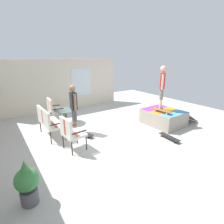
{
  "coord_description": "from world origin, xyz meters",
  "views": [
    {
      "loc": [
        -4.96,
        3.57,
        2.67
      ],
      "look_at": [
        0.17,
        0.05,
        0.7
      ],
      "focal_mm": 28.59,
      "sensor_mm": 36.0,
      "label": 1
    }
  ],
  "objects_px": {
    "skateboard_spare": "(169,137)",
    "patio_bench": "(48,120)",
    "skate_ramp": "(164,117)",
    "skateboard_on_ramp": "(162,110)",
    "potted_plant": "(27,182)",
    "patio_table": "(66,114)",
    "person_watching": "(74,105)",
    "patio_chair_near_house": "(53,108)",
    "skateboard_by_bench": "(84,133)",
    "person_skater": "(162,85)",
    "patio_chair_by_wall": "(70,131)"
  },
  "relations": [
    {
      "from": "potted_plant",
      "to": "skateboard_on_ramp",
      "type": "bearing_deg",
      "value": -76.91
    },
    {
      "from": "patio_chair_by_wall",
      "to": "skate_ramp",
      "type": "bearing_deg",
      "value": -91.86
    },
    {
      "from": "patio_bench",
      "to": "skateboard_spare",
      "type": "bearing_deg",
      "value": -127.28
    },
    {
      "from": "patio_bench",
      "to": "skateboard_by_bench",
      "type": "bearing_deg",
      "value": -120.54
    },
    {
      "from": "patio_chair_by_wall",
      "to": "person_skater",
      "type": "bearing_deg",
      "value": -90.16
    },
    {
      "from": "patio_bench",
      "to": "patio_chair_by_wall",
      "type": "bearing_deg",
      "value": -168.02
    },
    {
      "from": "patio_chair_near_house",
      "to": "patio_chair_by_wall",
      "type": "height_order",
      "value": "same"
    },
    {
      "from": "skateboard_by_bench",
      "to": "skateboard_on_ramp",
      "type": "xyz_separation_m",
      "value": [
        -0.98,
        -2.82,
        0.6
      ]
    },
    {
      "from": "patio_bench",
      "to": "patio_chair_near_house",
      "type": "relative_size",
      "value": 1.24
    },
    {
      "from": "patio_chair_by_wall",
      "to": "skateboard_on_ramp",
      "type": "distance_m",
      "value": 3.56
    },
    {
      "from": "person_skater",
      "to": "patio_chair_by_wall",
      "type": "bearing_deg",
      "value": 89.84
    },
    {
      "from": "patio_chair_by_wall",
      "to": "skateboard_by_bench",
      "type": "bearing_deg",
      "value": -46.47
    },
    {
      "from": "patio_chair_near_house",
      "to": "potted_plant",
      "type": "distance_m",
      "value": 4.38
    },
    {
      "from": "potted_plant",
      "to": "skate_ramp",
      "type": "bearing_deg",
      "value": -76.19
    },
    {
      "from": "skateboard_spare",
      "to": "potted_plant",
      "type": "relative_size",
      "value": 0.88
    },
    {
      "from": "patio_chair_by_wall",
      "to": "skateboard_by_bench",
      "type": "distance_m",
      "value": 1.15
    },
    {
      "from": "skateboard_spare",
      "to": "patio_bench",
      "type": "bearing_deg",
      "value": 52.72
    },
    {
      "from": "patio_table",
      "to": "person_watching",
      "type": "xyz_separation_m",
      "value": [
        -1.1,
        0.08,
        0.62
      ]
    },
    {
      "from": "person_skater",
      "to": "skateboard_by_bench",
      "type": "relative_size",
      "value": 2.09
    },
    {
      "from": "person_watching",
      "to": "skateboard_spare",
      "type": "bearing_deg",
      "value": -134.75
    },
    {
      "from": "patio_bench",
      "to": "patio_chair_near_house",
      "type": "bearing_deg",
      "value": -23.75
    },
    {
      "from": "patio_chair_near_house",
      "to": "person_skater",
      "type": "bearing_deg",
      "value": -126.94
    },
    {
      "from": "person_skater",
      "to": "skateboard_on_ramp",
      "type": "xyz_separation_m",
      "value": [
        -0.27,
        0.22,
        -0.92
      ]
    },
    {
      "from": "skateboard_spare",
      "to": "patio_chair_by_wall",
      "type": "bearing_deg",
      "value": 68.49
    },
    {
      "from": "skate_ramp",
      "to": "person_watching",
      "type": "bearing_deg",
      "value": 68.61
    },
    {
      "from": "skateboard_by_bench",
      "to": "person_watching",
      "type": "bearing_deg",
      "value": 14.77
    },
    {
      "from": "person_watching",
      "to": "skateboard_by_bench",
      "type": "height_order",
      "value": "person_watching"
    },
    {
      "from": "patio_chair_near_house",
      "to": "skateboard_by_bench",
      "type": "xyz_separation_m",
      "value": [
        -1.9,
        -0.44,
        -0.53
      ]
    },
    {
      "from": "skate_ramp",
      "to": "patio_table",
      "type": "distance_m",
      "value": 3.99
    },
    {
      "from": "person_watching",
      "to": "skateboard_by_bench",
      "type": "distance_m",
      "value": 1.05
    },
    {
      "from": "patio_table",
      "to": "person_watching",
      "type": "relative_size",
      "value": 0.52
    },
    {
      "from": "patio_bench",
      "to": "person_skater",
      "type": "height_order",
      "value": "person_skater"
    },
    {
      "from": "patio_bench",
      "to": "skateboard_on_ramp",
      "type": "relative_size",
      "value": 1.55
    },
    {
      "from": "skate_ramp",
      "to": "skateboard_spare",
      "type": "bearing_deg",
      "value": 138.11
    },
    {
      "from": "skate_ramp",
      "to": "patio_chair_near_house",
      "type": "height_order",
      "value": "patio_chair_near_house"
    },
    {
      "from": "person_skater",
      "to": "skateboard_spare",
      "type": "distance_m",
      "value": 2.07
    },
    {
      "from": "patio_table",
      "to": "potted_plant",
      "type": "bearing_deg",
      "value": 150.21
    },
    {
      "from": "skateboard_on_ramp",
      "to": "potted_plant",
      "type": "relative_size",
      "value": 0.89
    },
    {
      "from": "person_skater",
      "to": "skateboard_by_bench",
      "type": "xyz_separation_m",
      "value": [
        0.71,
        3.03,
        -1.52
      ]
    },
    {
      "from": "skate_ramp",
      "to": "patio_chair_by_wall",
      "type": "bearing_deg",
      "value": 88.14
    },
    {
      "from": "patio_bench",
      "to": "patio_table",
      "type": "distance_m",
      "value": 1.38
    },
    {
      "from": "skateboard_by_bench",
      "to": "skateboard_on_ramp",
      "type": "relative_size",
      "value": 1.01
    },
    {
      "from": "skateboard_spare",
      "to": "skateboard_by_bench",
      "type": "bearing_deg",
      "value": 49.99
    },
    {
      "from": "patio_chair_near_house",
      "to": "patio_table",
      "type": "height_order",
      "value": "patio_chair_near_house"
    },
    {
      "from": "potted_plant",
      "to": "person_skater",
      "type": "bearing_deg",
      "value": -74.68
    },
    {
      "from": "patio_bench",
      "to": "skateboard_spare",
      "type": "relative_size",
      "value": 1.56
    },
    {
      "from": "skate_ramp",
      "to": "skateboard_by_bench",
      "type": "bearing_deg",
      "value": 75.33
    },
    {
      "from": "skate_ramp",
      "to": "skateboard_on_ramp",
      "type": "distance_m",
      "value": 0.54
    },
    {
      "from": "person_skater",
      "to": "patio_chair_near_house",
      "type": "bearing_deg",
      "value": 53.06
    },
    {
      "from": "skateboard_on_ramp",
      "to": "skateboard_by_bench",
      "type": "bearing_deg",
      "value": 70.87
    }
  ]
}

